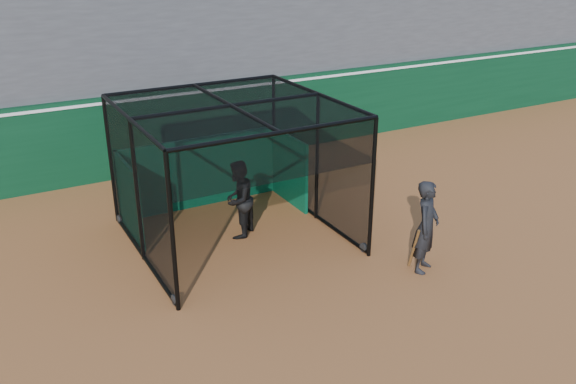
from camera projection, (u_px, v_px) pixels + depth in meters
ground at (318, 292)px, 12.47m from camera, size 120.00×120.00×0.00m
outfield_wall at (175, 127)px, 18.85m from camera, size 50.00×0.50×2.50m
grandstand at (132, 9)px, 20.67m from camera, size 50.00×7.85×8.95m
batting_cage at (233, 174)px, 14.14m from camera, size 4.63×4.72×3.26m
batter at (238, 199)px, 14.47m from camera, size 1.17×1.15×1.91m
on_deck_player at (426, 227)px, 12.92m from camera, size 0.90×0.83×2.06m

